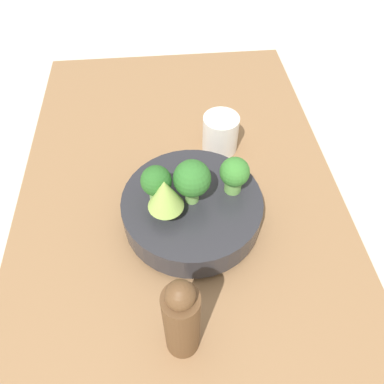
% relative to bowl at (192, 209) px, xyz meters
% --- Properties ---
extents(ground_plane, '(6.00, 6.00, 0.00)m').
position_rel_bowl_xyz_m(ground_plane, '(-0.02, -0.02, -0.08)').
color(ground_plane, beige).
extents(table, '(1.11, 0.62, 0.04)m').
position_rel_bowl_xyz_m(table, '(-0.02, -0.02, -0.06)').
color(table, olive).
rests_on(table, ground_plane).
extents(bowl, '(0.24, 0.24, 0.07)m').
position_rel_bowl_xyz_m(bowl, '(0.00, 0.00, 0.00)').
color(bowl, '#28282D').
rests_on(bowl, table).
extents(broccoli_floret_back, '(0.05, 0.05, 0.07)m').
position_rel_bowl_xyz_m(broccoli_floret_back, '(-0.01, 0.07, 0.07)').
color(broccoli_floret_back, '#6BA34C').
rests_on(broccoli_floret_back, bowl).
extents(romanesco_piece_near, '(0.06, 0.06, 0.08)m').
position_rel_bowl_xyz_m(romanesco_piece_near, '(0.03, -0.04, 0.08)').
color(romanesco_piece_near, '#609347').
rests_on(romanesco_piece_near, bowl).
extents(broccoli_floret_front, '(0.05, 0.05, 0.08)m').
position_rel_bowl_xyz_m(broccoli_floret_front, '(-0.00, -0.06, 0.07)').
color(broccoli_floret_front, '#7AB256').
rests_on(broccoli_floret_front, bowl).
extents(broccoli_floret_center, '(0.06, 0.06, 0.08)m').
position_rel_bowl_xyz_m(broccoli_floret_center, '(0.00, -0.00, 0.08)').
color(broccoli_floret_center, '#7AB256').
rests_on(broccoli_floret_center, bowl).
extents(cup, '(0.07, 0.07, 0.08)m').
position_rel_bowl_xyz_m(cup, '(-0.19, 0.08, 0.00)').
color(cup, silver).
rests_on(cup, table).
extents(pepper_mill, '(0.05, 0.05, 0.18)m').
position_rel_bowl_xyz_m(pepper_mill, '(0.21, -0.03, 0.05)').
color(pepper_mill, brown).
rests_on(pepper_mill, table).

